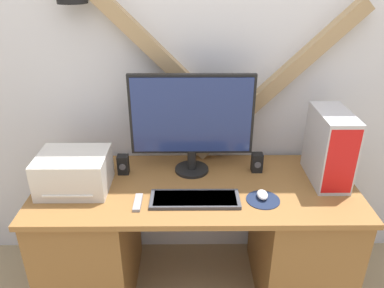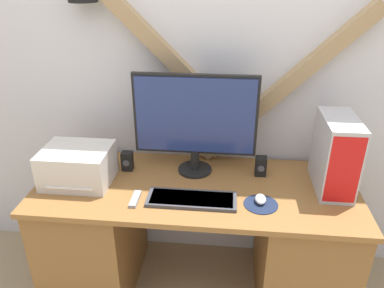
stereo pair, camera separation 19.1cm
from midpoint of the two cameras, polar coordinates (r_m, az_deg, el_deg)
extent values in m
cube|color=silver|center=(2.17, -2.11, 13.32)|extent=(6.40, 0.05, 2.70)
cube|color=#9E7F56|center=(2.18, 10.12, 8.95)|extent=(0.93, 0.08, 0.93)
cube|color=#9E7F56|center=(2.12, -14.45, 18.96)|extent=(0.82, 0.08, 0.82)
cube|color=brown|center=(2.04, -2.11, -6.74)|extent=(1.73, 0.69, 0.03)
cube|color=brown|center=(2.36, -17.45, -14.06)|extent=(0.48, 0.64, 0.71)
cube|color=brown|center=(2.33, 13.78, -14.15)|extent=(0.48, 0.64, 0.71)
cylinder|color=black|center=(2.17, -2.56, -3.95)|extent=(0.19, 0.19, 0.02)
cylinder|color=black|center=(2.13, -2.60, -2.40)|extent=(0.05, 0.05, 0.12)
cube|color=black|center=(2.03, -2.74, 4.41)|extent=(0.68, 0.03, 0.45)
cube|color=navy|center=(2.01, -2.76, 4.24)|extent=(0.64, 0.01, 0.42)
cube|color=#3D3D42|center=(1.91, -2.45, -8.50)|extent=(0.45, 0.16, 0.02)
cube|color=#5B5B60|center=(1.90, -2.45, -8.36)|extent=(0.42, 0.14, 0.01)
cylinder|color=#19233D|center=(1.93, 7.98, -8.51)|extent=(0.17, 0.17, 0.00)
ellipsoid|color=silver|center=(1.93, 7.90, -7.75)|extent=(0.06, 0.08, 0.04)
cube|color=#B2B2B7|center=(2.10, 17.81, -0.49)|extent=(0.17, 0.35, 0.39)
cube|color=red|center=(1.95, 19.22, -2.71)|extent=(0.15, 0.01, 0.35)
cube|color=beige|center=(2.09, -20.08, -4.07)|extent=(0.36, 0.29, 0.20)
cube|color=white|center=(2.04, -20.59, -6.59)|extent=(0.25, 0.13, 0.01)
cube|color=black|center=(2.17, -12.95, -3.13)|extent=(0.06, 0.06, 0.11)
cylinder|color=#47474C|center=(2.14, -13.10, -3.52)|extent=(0.04, 0.00, 0.04)
cube|color=black|center=(2.15, 7.38, -2.88)|extent=(0.06, 0.06, 0.11)
cylinder|color=#47474C|center=(2.13, 7.48, -3.27)|extent=(0.04, 0.00, 0.04)
cube|color=gray|center=(1.92, -11.13, -8.83)|extent=(0.04, 0.14, 0.02)
camera|label=1|loc=(0.10, -92.86, -1.40)|focal=35.00mm
camera|label=2|loc=(0.10, 87.14, 1.40)|focal=35.00mm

